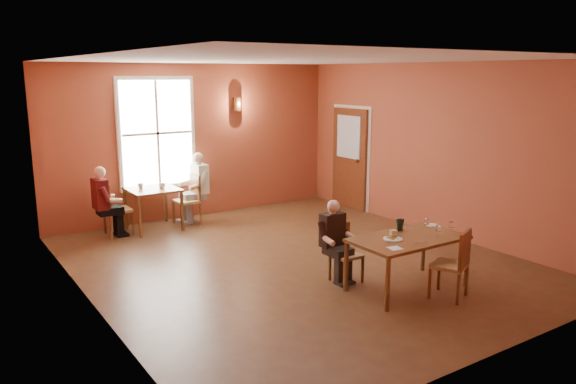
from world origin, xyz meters
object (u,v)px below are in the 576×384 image
chair_diner_white (186,200)px  diner_maroon (116,201)px  chair_diner_maroon (118,209)px  chair_diner_main (346,254)px  diner_main (348,244)px  second_table (154,209)px  main_table (407,263)px  diner_white (188,190)px  chair_empty (449,264)px

chair_diner_white → diner_maroon: (-1.33, 0.00, 0.14)m
chair_diner_maroon → chair_diner_main: bearing=25.1°
diner_main → second_table: bearing=-73.0°
chair_diner_maroon → main_table: bearing=27.0°
second_table → diner_white: bearing=0.0°
chair_empty → chair_diner_maroon: bearing=93.7°
chair_diner_main → diner_main: diner_main is taller
chair_diner_main → diner_white: diner_white is taller
diner_main → diner_maroon: 4.49m
chair_empty → diner_maroon: diner_maroon is taller
diner_maroon → second_table: bearing=90.0°
diner_main → chair_diner_white: size_ratio=1.16×
chair_diner_main → diner_main: size_ratio=0.73×
chair_diner_main → chair_diner_maroon: chair_diner_maroon is taller
chair_empty → second_table: chair_empty is taller
chair_diner_main → diner_white: size_ratio=0.62×
second_table → diner_white: 0.73m
chair_diner_main → chair_empty: size_ratio=0.88×
chair_diner_white → chair_diner_maroon: 1.30m
chair_diner_white → diner_white: diner_white is taller
diner_white → diner_maroon: bearing=90.0°
chair_empty → second_table: size_ratio=1.05×
main_table → chair_diner_white: (-1.09, 4.67, 0.11)m
diner_main → diner_maroon: bearing=-64.7°
diner_main → diner_white: (-0.56, 4.05, 0.10)m
main_table → chair_diner_main: chair_diner_main is taller
chair_diner_main → chair_empty: bearing=122.5°
chair_diner_main → chair_empty: 1.36m
chair_diner_maroon → chair_empty: bearing=26.9°
chair_diner_white → diner_white: (0.03, 0.00, 0.18)m
diner_main → chair_diner_maroon: (-1.89, 4.05, -0.07)m
chair_diner_main → chair_empty: (0.73, -1.15, 0.05)m
main_table → diner_maroon: bearing=117.3°
main_table → diner_white: bearing=102.7°
main_table → chair_empty: (0.23, -0.50, 0.10)m
second_table → diner_white: (0.68, 0.00, 0.26)m
chair_diner_maroon → second_table: bearing=90.0°
chair_diner_white → chair_diner_maroon: bearing=90.0°
second_table → diner_maroon: (-0.68, 0.00, 0.23)m
diner_white → diner_maroon: 1.36m
diner_maroon → diner_main: bearing=25.3°
second_table → chair_diner_white: (0.65, 0.00, 0.09)m
diner_main → chair_empty: (0.73, -1.12, -0.09)m
chair_empty → diner_maroon: size_ratio=0.74×
chair_empty → diner_white: (-1.29, 5.17, 0.19)m
chair_diner_main → diner_maroon: size_ratio=0.65×
second_table → diner_maroon: size_ratio=0.71×
diner_white → chair_diner_maroon: bearing=90.0°
chair_empty → main_table: bearing=91.8°
diner_main → second_table: diner_main is taller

